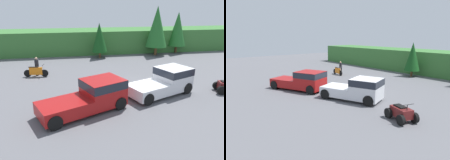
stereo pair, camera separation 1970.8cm
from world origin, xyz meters
TOP-DOWN VIEW (x-y plane):
  - ground_plane at (0.00, 0.00)m, footprint 80.00×80.00m
  - hillside_backdrop at (0.00, 16.00)m, footprint 44.00×6.00m
  - tree_left at (-1.30, 11.60)m, footprint 1.94×1.94m
  - tree_mid_left at (6.36, 11.97)m, footprint 2.81×2.81m
  - tree_mid_right at (9.80, 12.96)m, footprint 2.46×2.46m
  - pickup_truck_red at (-3.68, -3.01)m, footprint 5.89×4.19m
  - pickup_truck_second at (2.09, -1.16)m, footprint 5.47×3.88m
  - dirt_bike at (-8.21, 4.81)m, footprint 2.26×0.61m
  - rider_person at (-8.15, 5.25)m, footprint 0.47×0.47m
  - traffic_cone at (-1.77, 3.04)m, footprint 0.42×0.42m

SIDE VIEW (x-z plane):
  - ground_plane at x=0.00m, z-range 0.00..0.00m
  - traffic_cone at x=-1.77m, z-range -0.02..0.53m
  - dirt_bike at x=-8.21m, z-range -0.10..1.09m
  - rider_person at x=-8.15m, z-range 0.08..1.87m
  - pickup_truck_second at x=2.09m, z-range 0.05..1.96m
  - pickup_truck_red at x=-3.68m, z-range 0.05..1.97m
  - hillside_backdrop at x=0.00m, z-range 0.00..3.12m
  - tree_left at x=-1.30m, z-range 0.39..4.79m
  - tree_mid_right at x=9.80m, z-range 0.49..6.09m
  - tree_mid_left at x=6.36m, z-range 0.56..6.94m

